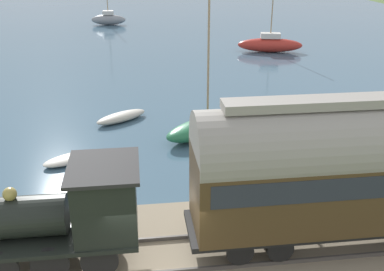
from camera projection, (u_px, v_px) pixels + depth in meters
name	position (u px, v px, depth m)	size (l,w,h in m)	color
harbor_water	(136.00, 26.00, 52.36)	(80.00, 80.00, 0.01)	#426075
rail_embankment	(156.00, 263.00, 12.86)	(5.73, 56.00, 0.54)	gray
steam_locomotive	(65.00, 211.00, 11.83)	(2.12, 5.15, 3.38)	black
passenger_coach	(348.00, 165.00, 12.41)	(2.23, 8.97, 4.44)	black
sailboat_green	(207.00, 126.00, 21.79)	(3.89, 4.96, 9.31)	#236B42
sailboat_red	(270.00, 44.00, 39.11)	(2.51, 5.76, 6.02)	#B72D23
sailboat_gray	(108.00, 19.00, 52.61)	(1.68, 4.12, 7.03)	gray
rowboat_mid_harbor	(71.00, 159.00, 19.24)	(1.99, 2.58, 0.32)	beige
rowboat_near_shore	(121.00, 117.00, 23.77)	(2.51, 3.00, 0.45)	#B7B2A3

